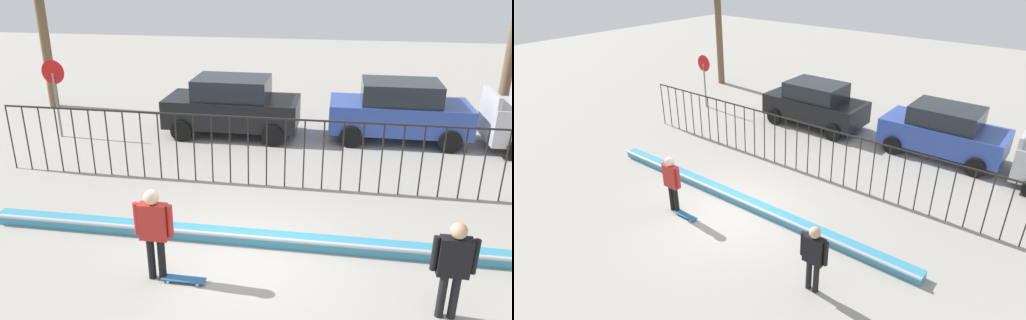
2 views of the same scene
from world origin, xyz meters
The scene contains 9 objects.
ground_plane centered at (0.00, 0.00, 0.00)m, with size 60.00×60.00×0.00m, color #9E9991.
bowl_coping_ledge centered at (0.00, 0.56, 0.12)m, with size 11.00×0.41×0.27m.
perimeter_fence centered at (0.00, 3.40, 1.11)m, with size 14.04×0.04×1.80m.
skateboarder centered at (-1.34, -0.92, 1.05)m, with size 0.71×0.26×1.75m.
skateboard centered at (-0.85, -0.96, 0.06)m, with size 0.80×0.20×0.07m.
camera_operator centered at (3.57, -1.17, 1.02)m, with size 0.69×0.26×1.70m.
parked_car_black centered at (-1.70, 7.30, 0.97)m, with size 4.30×2.12×1.90m.
parked_car_blue centered at (3.60, 7.60, 0.97)m, with size 4.30×2.12×1.90m.
stop_sign centered at (-7.18, 6.13, 1.62)m, with size 0.76×0.07×2.50m.
Camera 2 is at (7.17, -7.39, 6.86)m, focal length 29.33 mm.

